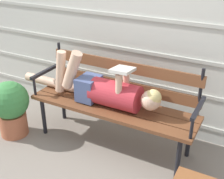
# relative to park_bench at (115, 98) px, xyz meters

# --- Properties ---
(ground_plane) EXTENTS (12.00, 12.00, 0.00)m
(ground_plane) POSITION_rel_park_bench_xyz_m (0.00, -0.22, -0.52)
(ground_plane) COLOR gray
(house_siding) EXTENTS (5.24, 0.08, 2.51)m
(house_siding) POSITION_rel_park_bench_xyz_m (0.00, 0.47, 0.74)
(house_siding) COLOR beige
(house_siding) RESTS_ON ground
(park_bench) EXTENTS (1.74, 0.48, 0.94)m
(park_bench) POSITION_rel_park_bench_xyz_m (0.00, 0.00, 0.00)
(park_bench) COLOR brown
(park_bench) RESTS_ON ground
(reclining_person) EXTENTS (1.67, 0.27, 0.54)m
(reclining_person) POSITION_rel_park_bench_xyz_m (-0.09, -0.07, 0.11)
(reclining_person) COLOR #B72D38
(potted_plant) EXTENTS (0.41, 0.41, 0.63)m
(potted_plant) POSITION_rel_park_bench_xyz_m (-1.06, -0.42, -0.16)
(potted_plant) COLOR #AD5B3D
(potted_plant) RESTS_ON ground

